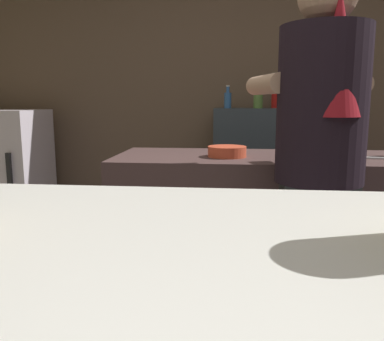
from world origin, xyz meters
name	(u,v)px	position (x,y,z in m)	size (l,w,h in m)	color
wall_back	(247,84)	(0.00, 2.20, 1.35)	(5.20, 0.10, 2.70)	brown
prep_counter	(320,246)	(0.35, 0.71, 0.47)	(2.10, 0.60, 0.94)	#4A3432
back_shelf	(270,180)	(0.20, 1.92, 0.58)	(0.92, 0.36, 1.15)	#323D44
mini_fridge	(1,180)	(-2.00, 1.75, 0.57)	(0.70, 0.58, 1.14)	white
bartender	(320,159)	(0.23, 0.25, 0.99)	(0.49, 0.55, 1.70)	#2E3131
mixing_bowl	(227,152)	(-0.14, 0.65, 0.96)	(0.19, 0.19, 0.05)	#D34E31
chefs_knife	(361,158)	(0.51, 0.66, 0.94)	(0.24, 0.03, 0.01)	silver
bottle_hot_sauce	(275,98)	(0.22, 2.01, 1.23)	(0.05, 0.05, 0.21)	red
bottle_soy	(292,99)	(0.36, 2.02, 1.22)	(0.06, 0.06, 0.18)	#376192
bottle_olive_oil	(258,97)	(0.08, 1.83, 1.24)	(0.07, 0.07, 0.22)	#567F3A
bottle_vinegar	(228,99)	(-0.15, 1.85, 1.22)	(0.06, 0.06, 0.17)	#3262A0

